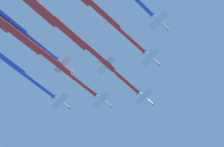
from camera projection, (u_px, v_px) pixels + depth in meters
name	position (u px, v px, depth m)	size (l,w,h in m)	color
jet_lead	(69.00, 33.00, 186.18)	(42.12, 60.39, 4.37)	silver
jet_port_inner	(22.00, 38.00, 188.23)	(40.60, 60.95, 4.42)	silver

